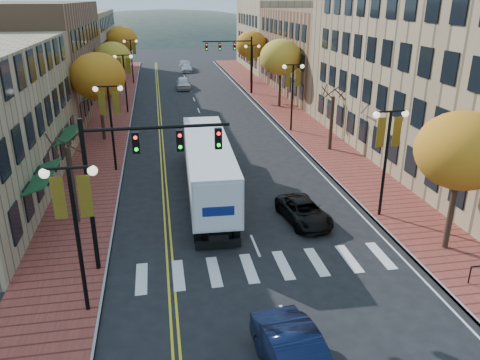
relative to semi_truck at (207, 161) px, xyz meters
name	(u,v)px	position (x,y,z in m)	size (l,w,h in m)	color
ground	(275,292)	(1.60, -10.87, -2.19)	(200.00, 200.00, 0.00)	black
sidewalk_left	(112,117)	(-7.40, 21.63, -2.12)	(4.00, 85.00, 0.15)	brown
sidewalk_right	(283,110)	(10.60, 21.63, -2.12)	(4.00, 85.00, 0.15)	brown
building_left_mid	(29,60)	(-15.40, 25.13, 3.31)	(12.00, 24.00, 11.00)	brown
building_left_far	(69,44)	(-15.40, 50.13, 2.56)	(12.00, 26.00, 9.50)	#9E8966
building_right_near	(469,55)	(20.10, 5.13, 5.31)	(15.00, 28.00, 15.00)	#997F5B
building_right_mid	(337,52)	(20.10, 31.13, 2.81)	(15.00, 24.00, 10.00)	brown
building_right_far	(290,35)	(20.10, 53.13, 3.31)	(15.00, 20.00, 11.00)	#9E8966
tree_left_a	(73,186)	(-7.40, -2.87, 0.06)	(0.28, 0.28, 4.20)	#382619
tree_left_b	(98,76)	(-7.40, 13.13, 3.26)	(4.48, 4.48, 7.21)	#382619
tree_left_c	(113,58)	(-7.40, 29.13, 2.86)	(4.16, 4.16, 6.69)	#382619
tree_left_d	(122,40)	(-7.40, 47.13, 3.41)	(4.61, 4.61, 7.42)	#382619
tree_right_a	(462,151)	(10.60, -8.87, 2.86)	(4.16, 4.16, 6.69)	#382619
tree_right_b	(331,123)	(10.60, 7.13, 0.06)	(0.28, 0.28, 4.20)	#382619
tree_right_c	(281,57)	(10.60, 23.13, 3.26)	(4.48, 4.48, 7.21)	#382619
tree_right_d	(251,45)	(10.60, 39.13, 3.10)	(4.35, 4.35, 7.00)	#382619
lamp_left_a	(74,213)	(-5.90, -10.87, 2.10)	(1.96, 0.36, 6.05)	black
lamp_left_b	(110,112)	(-5.90, 5.13, 2.10)	(1.96, 0.36, 6.05)	black
lamp_left_c	(124,72)	(-5.90, 23.13, 2.10)	(1.96, 0.36, 6.05)	black
lamp_left_d	(131,53)	(-5.90, 41.13, 2.10)	(1.96, 0.36, 6.05)	black
lamp_right_a	(388,143)	(9.10, -4.87, 2.10)	(1.96, 0.36, 6.05)	black
lamp_right_b	(293,85)	(9.10, 13.13, 2.10)	(1.96, 0.36, 6.05)	black
lamp_right_c	(252,59)	(9.10, 31.13, 2.10)	(1.96, 0.36, 6.05)	black
traffic_mast_near	(134,165)	(-3.87, -7.88, 2.73)	(6.10, 0.35, 7.00)	black
traffic_mast_far	(236,55)	(7.08, 31.12, 2.73)	(6.10, 0.34, 7.00)	black
semi_truck	(207,161)	(0.00, 0.00, 0.00)	(2.93, 15.07, 3.75)	black
black_suv	(304,212)	(4.75, -4.71, -1.59)	(1.98, 4.30, 1.19)	black
car_far_white	(183,83)	(0.79, 36.24, -1.41)	(1.84, 4.56, 1.55)	silver
car_far_silver	(187,68)	(2.36, 51.63, -1.56)	(1.75, 4.31, 1.25)	#B6B6BE
car_far_oncoming	(185,64)	(2.23, 55.60, -1.52)	(1.43, 4.10, 1.35)	#AFAEB6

